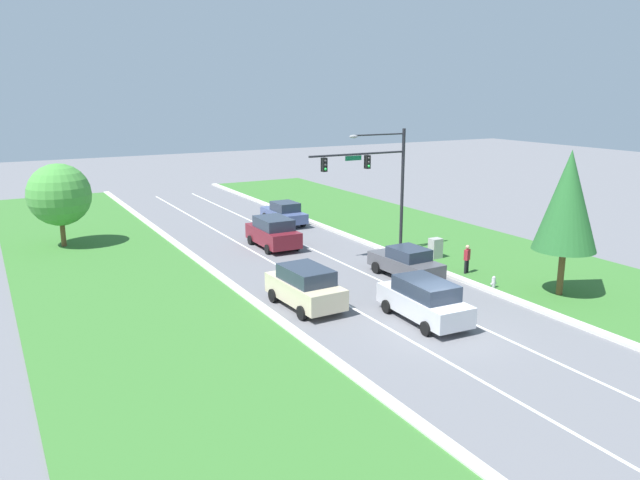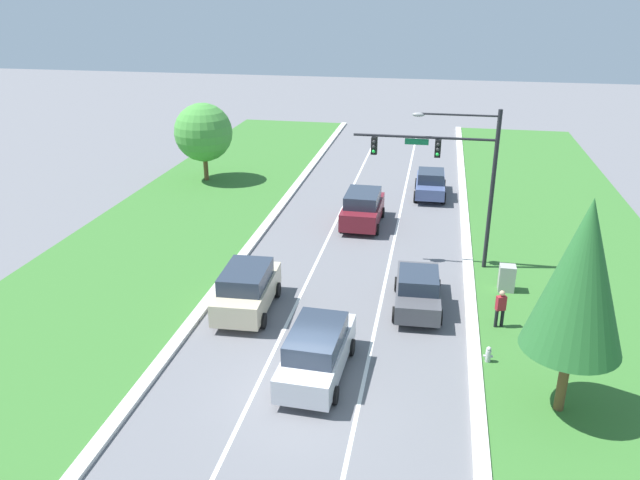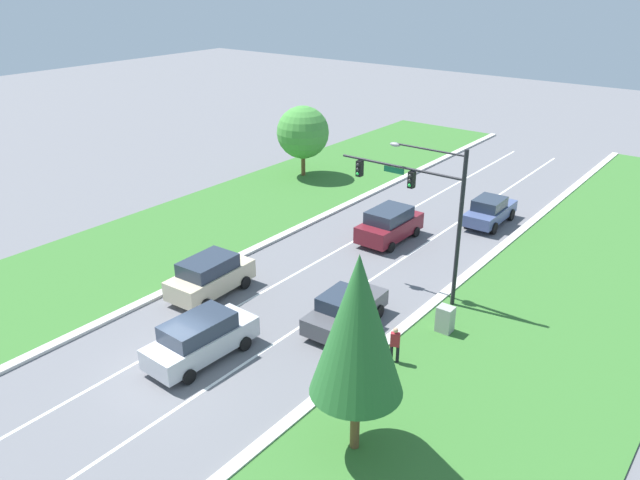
# 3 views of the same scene
# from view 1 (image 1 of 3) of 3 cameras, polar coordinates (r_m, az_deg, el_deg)

# --- Properties ---
(ground_plane) EXTENTS (160.00, 160.00, 0.00)m
(ground_plane) POSITION_cam_1_polar(r_m,az_deg,el_deg) (27.50, 11.02, -8.16)
(ground_plane) COLOR slate
(curb_strip_right) EXTENTS (0.50, 90.00, 0.15)m
(curb_strip_right) POSITION_cam_1_polar(r_m,az_deg,el_deg) (31.21, 19.08, -5.87)
(curb_strip_right) COLOR beige
(curb_strip_right) RESTS_ON ground_plane
(curb_strip_left) EXTENTS (0.50, 90.00, 0.15)m
(curb_strip_left) POSITION_cam_1_polar(r_m,az_deg,el_deg) (24.46, 0.60, -10.53)
(curb_strip_left) COLOR beige
(curb_strip_left) RESTS_ON ground_plane
(grass_verge_right) EXTENTS (10.00, 90.00, 0.08)m
(grass_verge_right) POSITION_cam_1_polar(r_m,az_deg,el_deg) (35.17, 24.88, -4.29)
(grass_verge_right) COLOR #38702D
(grass_verge_right) RESTS_ON ground_plane
(grass_verge_left) EXTENTS (10.00, 90.00, 0.08)m
(grass_verge_left) POSITION_cam_1_polar(r_m,az_deg,el_deg) (22.61, -11.38, -13.03)
(grass_verge_left) COLOR #38702D
(grass_verge_left) RESTS_ON ground_plane
(lane_stripe_inner_left) EXTENTS (0.14, 81.00, 0.01)m
(lane_stripe_inner_left) POSITION_cam_1_polar(r_m,az_deg,el_deg) (26.44, 7.98, -8.93)
(lane_stripe_inner_left) COLOR white
(lane_stripe_inner_left) RESTS_ON ground_plane
(lane_stripe_inner_right) EXTENTS (0.14, 81.00, 0.01)m
(lane_stripe_inner_right) POSITION_cam_1_polar(r_m,az_deg,el_deg) (28.62, 13.82, -7.42)
(lane_stripe_inner_right) COLOR white
(lane_stripe_inner_right) RESTS_ON ground_plane
(traffic_signal_mast) EXTENTS (6.67, 0.41, 7.77)m
(traffic_signal_mast) POSITION_cam_1_polar(r_m,az_deg,el_deg) (38.05, 5.29, 6.09)
(traffic_signal_mast) COLOR black
(traffic_signal_mast) RESTS_ON ground_plane
(graphite_sedan) EXTENTS (2.18, 4.70, 1.72)m
(graphite_sedan) POSITION_cam_1_polar(r_m,az_deg,el_deg) (34.49, 7.88, -2.03)
(graphite_sedan) COLOR #4C4C51
(graphite_sedan) RESTS_ON ground_plane
(burgundy_suv) EXTENTS (2.28, 4.63, 2.01)m
(burgundy_suv) POSITION_cam_1_polar(r_m,az_deg,el_deg) (40.72, -4.30, 0.71)
(burgundy_suv) COLOR maroon
(burgundy_suv) RESTS_ON ground_plane
(champagne_suv) EXTENTS (2.33, 4.64, 1.99)m
(champagne_suv) POSITION_cam_1_polar(r_m,az_deg,el_deg) (29.50, -1.36, -4.28)
(champagne_suv) COLOR beige
(champagne_suv) RESTS_ON ground_plane
(slate_blue_sedan) EXTENTS (2.08, 4.69, 1.78)m
(slate_blue_sedan) POSITION_cam_1_polar(r_m,az_deg,el_deg) (47.69, -3.31, 2.47)
(slate_blue_sedan) COLOR #475684
(slate_blue_sedan) RESTS_ON ground_plane
(silver_suv) EXTENTS (2.24, 4.98, 1.90)m
(silver_suv) POSITION_cam_1_polar(r_m,az_deg,el_deg) (28.21, 9.50, -5.42)
(silver_suv) COLOR silver
(silver_suv) RESTS_ON ground_plane
(utility_cabinet) EXTENTS (0.70, 0.60, 1.29)m
(utility_cabinet) POSITION_cam_1_polar(r_m,az_deg,el_deg) (38.57, 10.50, -0.79)
(utility_cabinet) COLOR #9E9E99
(utility_cabinet) RESTS_ON ground_plane
(pedestrian) EXTENTS (0.44, 0.35, 1.69)m
(pedestrian) POSITION_cam_1_polar(r_m,az_deg,el_deg) (35.66, 13.29, -1.63)
(pedestrian) COLOR black
(pedestrian) RESTS_ON ground_plane
(fire_hydrant) EXTENTS (0.34, 0.20, 0.70)m
(fire_hydrant) POSITION_cam_1_polar(r_m,az_deg,el_deg) (33.56, 15.59, -3.78)
(fire_hydrant) COLOR #B7B7BC
(fire_hydrant) RESTS_ON ground_plane
(conifer_near_right_tree) EXTENTS (3.07, 3.07, 7.30)m
(conifer_near_right_tree) POSITION_cam_1_polar(r_m,az_deg,el_deg) (32.50, 21.71, 3.34)
(conifer_near_right_tree) COLOR brown
(conifer_near_right_tree) RESTS_ON ground_plane
(oak_near_left_tree) EXTENTS (4.02, 4.02, 5.50)m
(oak_near_left_tree) POSITION_cam_1_polar(r_m,az_deg,el_deg) (43.59, -22.74, 3.84)
(oak_near_left_tree) COLOR brown
(oak_near_left_tree) RESTS_ON ground_plane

